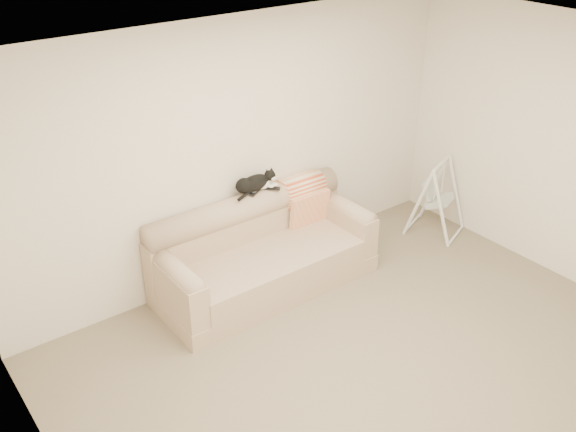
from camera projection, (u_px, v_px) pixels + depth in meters
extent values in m
plane|color=#6D604E|center=(377.00, 367.00, 5.40)|extent=(5.00, 5.00, 0.00)
cube|color=beige|center=(241.00, 151.00, 6.19)|extent=(5.00, 0.04, 2.60)
cube|color=beige|center=(57.00, 373.00, 3.46)|extent=(0.04, 4.00, 2.60)
cube|color=beige|center=(576.00, 155.00, 6.10)|extent=(0.04, 4.00, 2.60)
cube|color=white|center=(403.00, 62.00, 4.17)|extent=(5.00, 4.00, 0.02)
cube|color=tan|center=(267.00, 279.00, 6.40)|extent=(2.20, 0.90, 0.18)
cube|color=tan|center=(273.00, 266.00, 6.23)|extent=(1.80, 0.68, 0.24)
cube|color=tan|center=(247.00, 236.00, 6.48)|extent=(2.20, 0.22, 0.50)
cylinder|color=tan|center=(246.00, 207.00, 6.32)|extent=(2.16, 0.28, 0.28)
cube|color=tan|center=(176.00, 289.00, 5.74)|extent=(0.20, 0.88, 0.42)
cylinder|color=tan|center=(174.00, 269.00, 5.64)|extent=(0.18, 0.84, 0.18)
cube|color=tan|center=(343.00, 224.00, 6.78)|extent=(0.20, 0.88, 0.42)
cylinder|color=tan|center=(343.00, 206.00, 6.68)|extent=(0.18, 0.84, 0.18)
cube|color=black|center=(255.00, 192.00, 6.30)|extent=(0.18, 0.14, 0.02)
cube|color=gray|center=(255.00, 190.00, 6.29)|extent=(0.10, 0.08, 0.01)
cube|color=black|center=(272.00, 188.00, 6.36)|extent=(0.16, 0.15, 0.02)
ellipsoid|color=black|center=(254.00, 183.00, 6.27)|extent=(0.37, 0.21, 0.15)
ellipsoid|color=black|center=(244.00, 186.00, 6.19)|extent=(0.18, 0.17, 0.15)
ellipsoid|color=white|center=(264.00, 184.00, 6.32)|extent=(0.15, 0.11, 0.11)
ellipsoid|color=black|center=(270.00, 175.00, 6.33)|extent=(0.12, 0.13, 0.11)
ellipsoid|color=white|center=(273.00, 178.00, 6.31)|extent=(0.06, 0.05, 0.04)
sphere|color=#BF7272|center=(275.00, 179.00, 6.30)|extent=(0.01, 0.01, 0.01)
cone|color=black|center=(267.00, 171.00, 6.29)|extent=(0.06, 0.06, 0.05)
cone|color=black|center=(271.00, 169.00, 6.33)|extent=(0.05, 0.06, 0.05)
sphere|color=gold|center=(271.00, 177.00, 6.29)|extent=(0.02, 0.02, 0.02)
sphere|color=gold|center=(274.00, 175.00, 6.31)|extent=(0.02, 0.02, 0.02)
ellipsoid|color=white|center=(271.00, 186.00, 6.35)|extent=(0.07, 0.09, 0.03)
ellipsoid|color=white|center=(274.00, 184.00, 6.38)|extent=(0.07, 0.09, 0.03)
cylinder|color=black|center=(244.00, 196.00, 6.15)|extent=(0.19, 0.12, 0.03)
cylinder|color=#DF4821|center=(300.00, 189.00, 6.68)|extent=(0.48, 0.33, 0.33)
cube|color=#DF4821|center=(310.00, 212.00, 6.66)|extent=(0.48, 0.09, 0.42)
cylinder|color=white|center=(441.00, 209.00, 7.00)|extent=(0.14, 0.29, 0.86)
cylinder|color=white|center=(418.00, 203.00, 7.12)|extent=(0.14, 0.29, 0.86)
cylinder|color=white|center=(456.00, 192.00, 7.36)|extent=(0.14, 0.29, 0.86)
cylinder|color=white|center=(434.00, 187.00, 7.49)|extent=(0.14, 0.29, 0.86)
cylinder|color=white|center=(442.00, 163.00, 7.04)|extent=(0.47, 0.21, 0.04)
cylinder|color=white|center=(455.00, 235.00, 7.31)|extent=(0.47, 0.21, 0.03)
cylinder|color=white|center=(412.00, 223.00, 7.56)|extent=(0.47, 0.21, 0.03)
cube|color=white|center=(439.00, 201.00, 7.24)|extent=(0.36, 0.34, 0.16)
cube|color=white|center=(431.00, 188.00, 7.23)|extent=(0.31, 0.22, 0.23)
cylinder|color=white|center=(436.00, 184.00, 7.05)|extent=(0.02, 0.02, 0.41)
cylinder|color=white|center=(443.00, 176.00, 7.23)|extent=(0.02, 0.02, 0.41)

